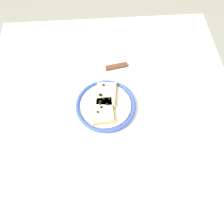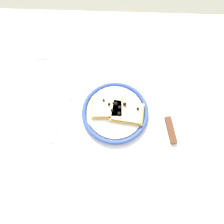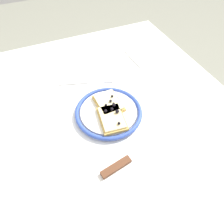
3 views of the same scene
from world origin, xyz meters
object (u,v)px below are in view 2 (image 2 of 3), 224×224
Objects in this scene: plate at (115,112)px; dining_table at (109,127)px; knife at (168,121)px; pizza_slice_near at (127,112)px; pizza_slice_far at (107,107)px; napkin at (55,44)px; fork at (62,116)px.

dining_table is at bearing -134.71° from plate.
dining_table is 4.10× the size of knife.
pizza_slice_near reaches higher than knife.
dining_table is 9.27× the size of pizza_slice_far.
pizza_slice_near is at bearing -45.28° from napkin.
fork is (-0.15, 0.00, 0.09)m from dining_table.
plate is at bearing 45.29° from dining_table.
pizza_slice_near reaches higher than dining_table.
plate is 0.36m from napkin.
pizza_slice_far reaches higher than napkin.
fork is at bearing 179.22° from knife.
pizza_slice_far is (-0.06, 0.01, -0.00)m from pizza_slice_near.
plate is at bearing -22.32° from pizza_slice_far.
fork is 0.30m from napkin.
pizza_slice_far is at bearing -51.12° from napkin.
dining_table is at bearing 179.70° from knife.
dining_table is 0.18m from fork.
pizza_slice_far is at bearing 166.84° from pizza_slice_near.
pizza_slice_far is at bearing 170.88° from knife.
knife is 1.22× the size of fork.
pizza_slice_near is 1.08× the size of pizza_slice_far.
fork is at bearing 178.61° from dining_table.
pizza_slice_near is at bearing -13.16° from pizza_slice_far.
pizza_slice_near is 0.21m from fork.
pizza_slice_near reaches higher than napkin.
knife is 0.51m from napkin.
plate is 0.91× the size of knife.
pizza_slice_near is at bearing 3.36° from fork.
dining_table is 0.38m from napkin.
pizza_slice_far is at bearing 157.68° from plate.
knife reaches higher than dining_table.
fork is (-0.15, -0.03, -0.02)m from pizza_slice_far.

